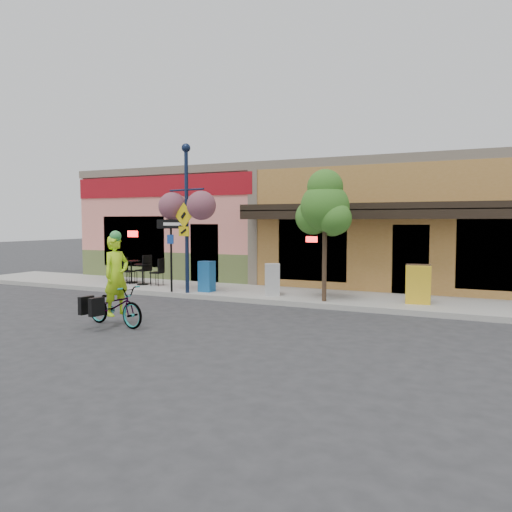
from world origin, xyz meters
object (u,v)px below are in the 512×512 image
(building, at_px, (317,225))
(bicycle, at_px, (115,306))
(newspaper_box_blue, at_px, (207,276))
(street_tree, at_px, (325,235))
(lamp_post, at_px, (187,219))
(cyclist_rider, at_px, (117,286))
(newspaper_box_grey, at_px, (272,280))
(one_way_sign, at_px, (171,256))

(building, bearing_deg, bicycle, -95.87)
(newspaper_box_blue, relative_size, street_tree, 0.26)
(lamp_post, bearing_deg, street_tree, 15.98)
(cyclist_rider, bearing_deg, building, 3.90)
(bicycle, xyz_separation_m, street_tree, (3.56, 4.56, 1.55))
(lamp_post, relative_size, newspaper_box_grey, 4.85)
(building, distance_m, street_tree, 7.00)
(building, xyz_separation_m, lamp_post, (-2.01, -6.79, 0.24))
(cyclist_rider, relative_size, newspaper_box_grey, 1.90)
(building, bearing_deg, one_way_sign, -110.51)
(newspaper_box_grey, bearing_deg, cyclist_rider, -133.82)
(bicycle, bearing_deg, newspaper_box_grey, -10.26)
(bicycle, bearing_deg, cyclist_rider, -80.48)
(cyclist_rider, distance_m, newspaper_box_blue, 4.85)
(one_way_sign, bearing_deg, lamp_post, -9.14)
(cyclist_rider, bearing_deg, one_way_sign, 28.50)
(newspaper_box_blue, bearing_deg, lamp_post, -129.35)
(newspaper_box_blue, bearing_deg, one_way_sign, -149.19)
(building, height_order, newspaper_box_grey, building)
(cyclist_rider, height_order, lamp_post, lamp_post)
(bicycle, height_order, one_way_sign, one_way_sign)
(cyclist_rider, bearing_deg, newspaper_box_blue, 15.31)
(newspaper_box_blue, distance_m, street_tree, 4.24)
(building, xyz_separation_m, street_tree, (2.42, -6.56, -0.23))
(newspaper_box_blue, relative_size, newspaper_box_grey, 1.02)
(cyclist_rider, relative_size, street_tree, 0.49)
(building, xyz_separation_m, newspaper_box_grey, (0.64, -6.15, -1.62))
(newspaper_box_blue, distance_m, newspaper_box_grey, 2.23)
(cyclist_rider, xyz_separation_m, lamp_post, (-0.91, 4.33, 1.57))
(one_way_sign, bearing_deg, cyclist_rider, -86.24)
(one_way_sign, distance_m, newspaper_box_blue, 1.30)
(bicycle, bearing_deg, lamp_post, 20.77)
(bicycle, bearing_deg, building, 3.65)
(newspaper_box_blue, bearing_deg, building, 77.66)
(cyclist_rider, height_order, newspaper_box_blue, cyclist_rider)
(building, relative_size, street_tree, 4.86)
(bicycle, xyz_separation_m, newspaper_box_blue, (-0.44, 4.82, 0.17))
(newspaper_box_grey, bearing_deg, street_tree, -37.53)
(cyclist_rider, xyz_separation_m, one_way_sign, (-1.47, 4.27, 0.39))
(bicycle, height_order, cyclist_rider, cyclist_rider)
(lamp_post, bearing_deg, one_way_sign, -160.91)
(cyclist_rider, height_order, newspaper_box_grey, cyclist_rider)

